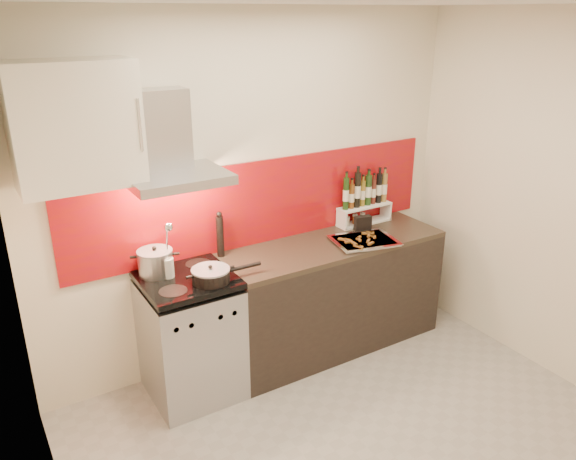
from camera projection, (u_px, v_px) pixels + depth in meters
floor at (367, 447)px, 3.52m from camera, size 3.40×3.40×0.00m
ceiling at (396, 0)px, 2.58m from camera, size 3.40×2.80×0.02m
back_wall at (256, 192)px, 4.16m from camera, size 3.40×0.02×2.60m
left_wall at (48, 350)px, 2.22m from camera, size 0.02×2.80×2.60m
right_wall at (569, 206)px, 3.88m from camera, size 0.02×2.80×2.60m
backsplash at (263, 202)px, 4.21m from camera, size 3.00×0.02×0.64m
range_stove at (191, 338)px, 3.89m from camera, size 0.60×0.60×0.91m
counter at (332, 294)px, 4.48m from camera, size 1.80×0.60×0.90m
range_hood at (170, 149)px, 3.53m from camera, size 0.62×0.50×0.61m
upper_cabinet at (75, 125)px, 3.18m from camera, size 0.70×0.35×0.72m
stock_pot at (156, 262)px, 3.73m from camera, size 0.24×0.24×0.20m
saute_pan at (212, 275)px, 3.65m from camera, size 0.49×0.25×0.12m
utensil_jar at (168, 262)px, 3.68m from camera, size 0.09×0.13×0.41m
pepper_mill at (220, 235)px, 4.01m from camera, size 0.05×0.05×0.34m
step_shelf at (364, 200)px, 4.62m from camera, size 0.49×0.13×0.45m
caddy_box at (363, 223)px, 4.53m from camera, size 0.14×0.09×0.12m
baking_tray at (364, 241)px, 4.30m from camera, size 0.54×0.46×0.03m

